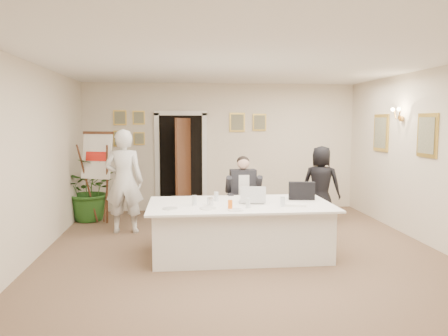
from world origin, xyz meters
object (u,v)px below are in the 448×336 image
at_px(oj_glass, 230,205).
at_px(laptop_bag, 302,191).
at_px(standing_woman, 321,184).
at_px(steel_jug, 210,202).
at_px(standing_man, 124,181).
at_px(potted_palm, 91,189).
at_px(seated_man, 243,196).
at_px(flip_chart, 100,182).
at_px(paper_stack, 295,204).
at_px(laptop, 252,193).
at_px(conference_table, 240,229).

bearing_deg(oj_glass, laptop_bag, 28.40).
height_order(standing_woman, steel_jug, standing_woman).
xyz_separation_m(standing_man, potted_palm, (-0.78, 1.04, -0.29)).
relative_size(seated_man, flip_chart, 0.80).
relative_size(standing_man, potted_palm, 1.46).
height_order(standing_woman, laptop_bag, standing_woman).
distance_m(flip_chart, steel_jug, 3.06).
xyz_separation_m(potted_palm, paper_stack, (3.39, -2.80, 0.16)).
distance_m(seated_man, laptop_bag, 1.17).
relative_size(laptop, oj_glass, 2.92).
height_order(flip_chart, steel_jug, flip_chart).
height_order(seated_man, paper_stack, seated_man).
bearing_deg(potted_palm, flip_chart, -52.49).
xyz_separation_m(standing_man, laptop_bag, (2.84, -1.31, -0.01)).
distance_m(conference_table, laptop_bag, 1.13).
height_order(flip_chart, paper_stack, flip_chart).
bearing_deg(laptop, standing_man, 152.25).
distance_m(standing_man, standing_woman, 3.73).
distance_m(standing_woman, steel_jug, 3.07).
xyz_separation_m(flip_chart, steel_jug, (1.94, -2.36, 0.02)).
distance_m(seated_man, laptop, 1.03).
height_order(conference_table, standing_man, standing_man).
bearing_deg(potted_palm, steel_jug, -50.73).
relative_size(seated_man, steel_jug, 12.73).
distance_m(standing_man, laptop, 2.50).
xyz_separation_m(conference_table, standing_woman, (1.85, 1.91, 0.36)).
xyz_separation_m(laptop_bag, steel_jug, (-1.43, -0.33, -0.08)).
bearing_deg(flip_chart, potted_palm, 127.51).
xyz_separation_m(seated_man, oj_glass, (-0.40, -1.49, 0.14)).
bearing_deg(laptop_bag, laptop, -161.90).
xyz_separation_m(oj_glass, steel_jug, (-0.25, 0.31, -0.01)).
xyz_separation_m(laptop, paper_stack, (0.58, -0.30, -0.12)).
height_order(standing_man, paper_stack, standing_man).
relative_size(conference_table, seated_man, 1.91).
height_order(seated_man, laptop_bag, seated_man).
distance_m(potted_palm, laptop, 3.77).
bearing_deg(flip_chart, steel_jug, -50.50).
xyz_separation_m(conference_table, steel_jug, (-0.45, -0.12, 0.44)).
bearing_deg(paper_stack, standing_woman, 63.13).
xyz_separation_m(conference_table, seated_man, (0.20, 1.06, 0.31)).
height_order(seated_man, oj_glass, seated_man).
bearing_deg(standing_man, oj_glass, 133.45).
bearing_deg(potted_palm, standing_man, -53.09).
bearing_deg(steel_jug, potted_palm, 129.27).
xyz_separation_m(conference_table, potted_palm, (-2.63, 2.55, 0.24)).
height_order(conference_table, oj_glass, oj_glass).
bearing_deg(paper_stack, steel_jug, 174.03).
distance_m(seated_man, potted_palm, 3.21).
bearing_deg(standing_woman, potted_palm, 21.03).
relative_size(flip_chart, paper_stack, 5.63).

